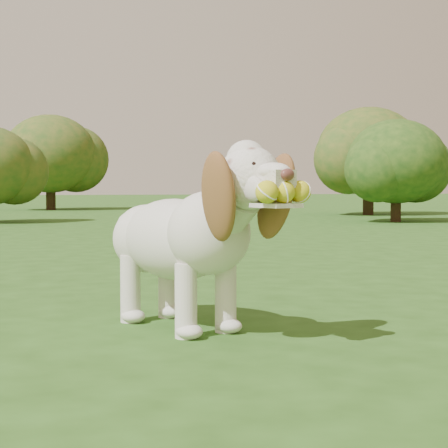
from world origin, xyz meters
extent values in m
plane|color=#254A15|center=(0.00, 0.00, 0.00)|extent=(80.00, 80.00, 0.00)
ellipsoid|color=silver|center=(-0.23, -0.03, 0.35)|extent=(0.52, 0.68, 0.32)
ellipsoid|color=silver|center=(-0.14, -0.24, 0.39)|extent=(0.41, 0.41, 0.31)
ellipsoid|color=silver|center=(-0.31, 0.17, 0.34)|extent=(0.37, 0.37, 0.28)
cylinder|color=silver|center=(-0.09, -0.35, 0.47)|extent=(0.25, 0.29, 0.24)
sphere|color=silver|center=(-0.04, -0.46, 0.59)|extent=(0.29, 0.29, 0.22)
sphere|color=silver|center=(-0.05, -0.44, 0.65)|extent=(0.19, 0.19, 0.14)
cube|color=silver|center=(0.00, -0.58, 0.58)|extent=(0.13, 0.15, 0.06)
ellipsoid|color=#592D28|center=(0.03, -0.64, 0.60)|extent=(0.06, 0.05, 0.04)
cube|color=silver|center=(0.01, -0.59, 0.50)|extent=(0.16, 0.17, 0.01)
ellipsoid|color=brown|center=(-0.17, -0.50, 0.52)|extent=(0.16, 0.24, 0.34)
ellipsoid|color=brown|center=(0.07, -0.40, 0.52)|extent=(0.19, 0.20, 0.34)
cylinder|color=silver|center=(-0.36, 0.28, 0.38)|extent=(0.11, 0.16, 0.12)
cylinder|color=silver|center=(-0.23, -0.26, 0.14)|extent=(0.11, 0.11, 0.28)
cylinder|color=silver|center=(-0.06, -0.19, 0.14)|extent=(0.11, 0.11, 0.28)
cylinder|color=silver|center=(-0.38, 0.11, 0.14)|extent=(0.11, 0.11, 0.28)
cylinder|color=silver|center=(-0.22, 0.18, 0.14)|extent=(0.11, 0.11, 0.28)
sphere|color=gold|center=(-0.04, -0.65, 0.54)|extent=(0.10, 0.10, 0.08)
sphere|color=gold|center=(0.02, -0.62, 0.54)|extent=(0.10, 0.10, 0.08)
sphere|color=gold|center=(0.09, -0.59, 0.54)|extent=(0.10, 0.10, 0.08)
cylinder|color=#382314|center=(5.36, 9.99, 0.32)|extent=(0.20, 0.20, 0.65)
ellipsoid|color=#1B3F13|center=(5.36, 9.99, 1.19)|extent=(1.95, 1.95, 1.66)
cylinder|color=#382314|center=(4.60, 7.42, 0.25)|extent=(0.16, 0.16, 0.50)
ellipsoid|color=#1B3F13|center=(4.60, 7.42, 0.92)|extent=(1.51, 1.51, 1.28)
cylinder|color=#382314|center=(-0.35, 14.40, 0.34)|extent=(0.21, 0.21, 0.69)
ellipsoid|color=#1B3F13|center=(-0.35, 14.40, 1.26)|extent=(2.07, 2.07, 1.76)
camera|label=1|loc=(-0.77, -2.94, 0.56)|focal=60.00mm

